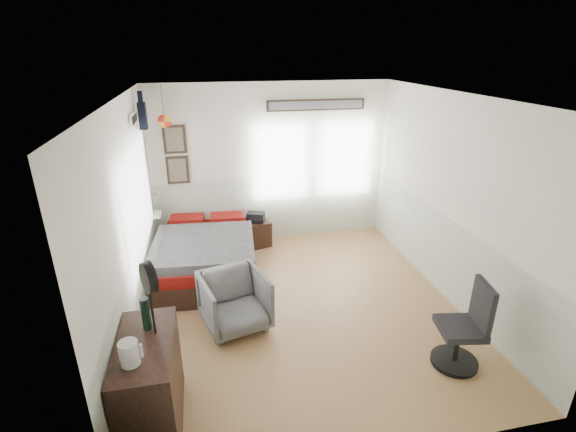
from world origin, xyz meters
name	(u,v)px	position (x,y,z in m)	size (l,w,h in m)	color
ground_plane	(301,307)	(0.00, 0.00, -0.01)	(4.00, 4.50, 0.01)	#9B7043
room_shell	(293,187)	(-0.08, 0.19, 1.61)	(4.02, 4.52, 2.71)	beige
wall_decor	(202,125)	(-1.10, 1.96, 2.10)	(3.55, 1.32, 1.44)	#37281C
bed	(206,255)	(-1.21, 1.15, 0.30)	(1.54, 2.06, 0.62)	black
dresser	(150,385)	(-1.74, -1.52, 0.45)	(0.48, 1.00, 0.90)	black
armchair	(235,301)	(-0.89, -0.22, 0.35)	(0.74, 0.76, 0.69)	slate
nightstand	(256,234)	(-0.33, 1.95, 0.22)	(0.44, 0.35, 0.44)	black
task_chair	(464,332)	(1.44, -1.39, 0.40)	(0.51, 0.51, 0.99)	black
kettle	(129,353)	(-1.81, -1.75, 1.00)	(0.18, 0.15, 0.20)	silver
bottle	(146,314)	(-1.72, -1.32, 1.05)	(0.08, 0.08, 0.31)	black
stand_fan	(149,279)	(-1.64, -1.40, 1.44)	(0.18, 0.27, 0.70)	black
black_bag	(256,217)	(-0.33, 1.95, 0.53)	(0.28, 0.18, 0.17)	black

